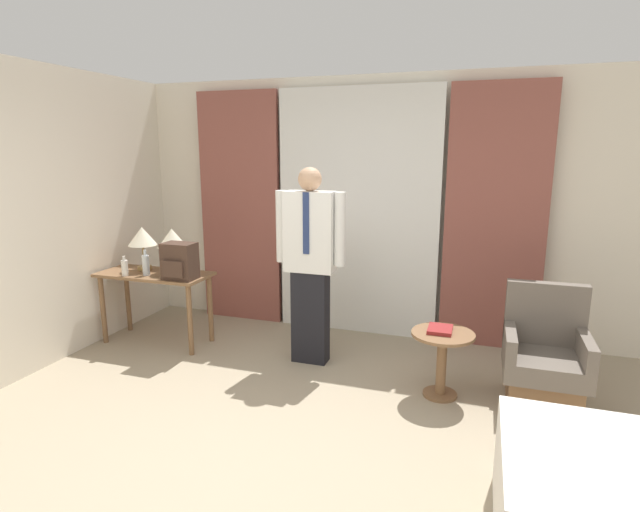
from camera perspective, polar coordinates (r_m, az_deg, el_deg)
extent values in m
plane|color=gray|center=(3.41, -7.59, -23.01)|extent=(16.00, 16.00, 0.00)
cube|color=silver|center=(5.39, 4.63, 5.61)|extent=(10.00, 0.06, 2.70)
cube|color=white|center=(5.27, 4.28, 4.82)|extent=(1.71, 0.06, 2.58)
cube|color=brown|center=(5.75, -9.13, 5.31)|extent=(0.95, 0.06, 2.58)
cube|color=brown|center=(5.12, 19.36, 3.94)|extent=(0.95, 0.06, 2.58)
cube|color=brown|center=(5.31, -18.40, -2.01)|extent=(1.14, 0.50, 0.03)
cylinder|color=brown|center=(5.58, -23.55, -5.65)|extent=(0.05, 0.05, 0.70)
cylinder|color=brown|center=(4.98, -14.64, -7.12)|extent=(0.05, 0.05, 0.70)
cylinder|color=brown|center=(5.85, -21.11, -4.64)|extent=(0.05, 0.05, 0.70)
cylinder|color=brown|center=(5.28, -12.42, -5.88)|extent=(0.05, 0.05, 0.70)
cylinder|color=#9E7F47|center=(5.47, -19.40, -1.29)|extent=(0.14, 0.14, 0.04)
cylinder|color=#9E7F47|center=(5.44, -19.50, 0.04)|extent=(0.02, 0.02, 0.22)
cone|color=beige|center=(5.40, -19.65, 2.15)|extent=(0.29, 0.29, 0.19)
cylinder|color=#9E7F47|center=(5.26, -16.33, -1.60)|extent=(0.14, 0.14, 0.04)
cylinder|color=#9E7F47|center=(5.23, -16.42, -0.21)|extent=(0.02, 0.02, 0.22)
cone|color=beige|center=(5.20, -16.55, 1.98)|extent=(0.29, 0.29, 0.19)
cylinder|color=silver|center=(5.27, -21.42, -1.29)|extent=(0.06, 0.06, 0.15)
cylinder|color=silver|center=(5.25, -21.50, -0.25)|extent=(0.03, 0.03, 0.04)
cylinder|color=silver|center=(5.22, -19.28, -1.01)|extent=(0.07, 0.07, 0.20)
cylinder|color=silver|center=(5.19, -19.38, 0.36)|extent=(0.03, 0.03, 0.06)
cube|color=#422D23|center=(4.95, -15.74, -0.56)|extent=(0.31, 0.21, 0.35)
cube|color=#422D23|center=(4.87, -16.47, -1.45)|extent=(0.22, 0.03, 0.16)
cube|color=black|center=(4.66, -1.10, -6.94)|extent=(0.33, 0.17, 0.87)
cube|color=white|center=(4.47, -1.14, 2.78)|extent=(0.45, 0.20, 0.73)
cube|color=navy|center=(4.35, -1.62, 3.74)|extent=(0.06, 0.01, 0.54)
cylinder|color=white|center=(4.56, -4.43, 3.40)|extent=(0.10, 0.10, 0.65)
cylinder|color=white|center=(4.38, 2.28, 3.06)|extent=(0.10, 0.10, 0.65)
sphere|color=tan|center=(4.42, -1.17, 8.78)|extent=(0.21, 0.21, 0.21)
cube|color=brown|center=(4.41, 24.08, -13.65)|extent=(0.52, 0.50, 0.24)
cube|color=#665B51|center=(4.32, 24.31, -11.24)|extent=(0.61, 0.59, 0.16)
cube|color=#665B51|center=(4.45, 24.37, -5.99)|extent=(0.61, 0.10, 0.51)
cube|color=#665B51|center=(4.24, 20.88, -8.95)|extent=(0.08, 0.59, 0.18)
cube|color=#665B51|center=(4.30, 28.09, -9.29)|extent=(0.08, 0.59, 0.18)
cylinder|color=brown|center=(4.31, 13.52, -15.08)|extent=(0.27, 0.27, 0.02)
cylinder|color=brown|center=(4.21, 13.69, -12.10)|extent=(0.08, 0.08, 0.51)
cylinder|color=brown|center=(4.10, 13.88, -8.66)|extent=(0.50, 0.50, 0.02)
cube|color=maroon|center=(4.12, 13.56, -8.15)|extent=(0.19, 0.23, 0.03)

